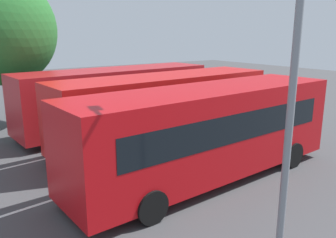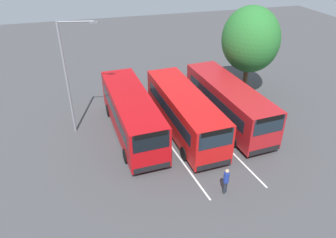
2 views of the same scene
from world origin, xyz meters
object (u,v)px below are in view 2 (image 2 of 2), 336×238
bus_center_right (228,102)px  street_lamp (69,72)px  bus_far_left (132,113)px  bus_center_left (184,111)px  pedestrian (226,179)px  depot_tree (250,40)px

bus_center_right → street_lamp: size_ratio=1.24×
bus_far_left → bus_center_left: same height
bus_center_right → pedestrian: 8.13m
pedestrian → street_lamp: 12.47m
bus_far_left → bus_center_left: size_ratio=1.00×
bus_far_left → street_lamp: 5.08m
bus_center_right → pedestrian: size_ratio=5.99×
bus_far_left → pedestrian: size_ratio=5.97×
pedestrian → street_lamp: bearing=10.6°
bus_center_left → bus_center_right: (-0.49, 3.71, 0.00)m
bus_far_left → street_lamp: (-1.44, -3.84, 3.00)m
street_lamp → depot_tree: street_lamp is taller
pedestrian → depot_tree: bearing=-62.0°
bus_center_left → street_lamp: size_ratio=1.24×
pedestrian → bus_far_left: bearing=-2.8°
bus_far_left → pedestrian: bus_far_left is taller
bus_far_left → bus_center_right: bearing=84.5°
bus_center_right → street_lamp: (-1.76, -11.25, 3.00)m
bus_far_left → bus_center_left: (0.80, 3.70, 0.00)m
bus_center_left → street_lamp: bearing=-109.9°
pedestrian → depot_tree: size_ratio=0.22×
bus_far_left → pedestrian: (7.62, 3.90, -0.71)m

